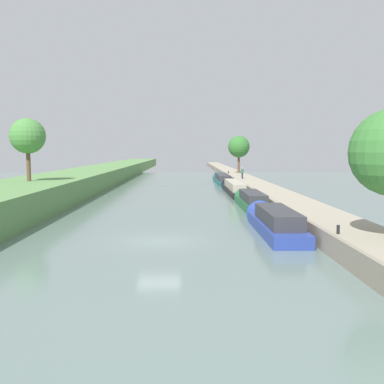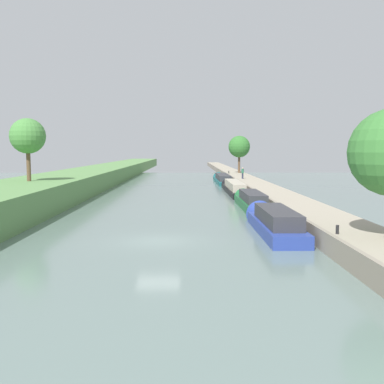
# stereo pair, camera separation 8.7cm
# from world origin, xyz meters

# --- Properties ---
(ground_plane) EXTENTS (160.00, 160.00, 0.00)m
(ground_plane) POSITION_xyz_m (0.00, 0.00, 0.00)
(ground_plane) COLOR slate
(right_towpath) EXTENTS (3.57, 260.00, 1.08)m
(right_towpath) POSITION_xyz_m (10.71, 0.00, 0.54)
(right_towpath) COLOR #9E937F
(right_towpath) RESTS_ON ground_plane
(stone_quay) EXTENTS (0.25, 260.00, 1.13)m
(stone_quay) POSITION_xyz_m (8.81, 0.00, 0.56)
(stone_quay) COLOR gray
(stone_quay) RESTS_ON ground_plane
(narrowboat_blue) EXTENTS (2.20, 11.04, 2.31)m
(narrowboat_blue) POSITION_xyz_m (7.27, 3.03, 0.65)
(narrowboat_blue) COLOR #283D93
(narrowboat_blue) RESTS_ON ground_plane
(narrowboat_green) EXTENTS (1.97, 11.19, 2.11)m
(narrowboat_green) POSITION_xyz_m (7.53, 15.18, 0.63)
(narrowboat_green) COLOR #1E6033
(narrowboat_green) RESTS_ON ground_plane
(narrowboat_black) EXTENTS (1.84, 16.74, 2.05)m
(narrowboat_black) POSITION_xyz_m (7.49, 30.10, 0.60)
(narrowboat_black) COLOR black
(narrowboat_black) RESTS_ON ground_plane
(narrowboat_teal) EXTENTS (2.15, 16.77, 2.15)m
(narrowboat_teal) POSITION_xyz_m (7.44, 47.73, 0.56)
(narrowboat_teal) COLOR #195B60
(narrowboat_teal) RESTS_ON ground_plane
(tree_rightbank_midnear) EXTENTS (3.99, 3.99, 6.85)m
(tree_rightbank_midnear) POSITION_xyz_m (11.30, 57.09, 5.90)
(tree_rightbank_midnear) COLOR brown
(tree_rightbank_midnear) RESTS_ON right_towpath
(tree_leftbank_downstream) EXTENTS (3.33, 3.33, 5.93)m
(tree_leftbank_downstream) POSITION_xyz_m (-13.36, 16.94, 6.57)
(tree_leftbank_downstream) COLOR brown
(tree_leftbank_downstream) RESTS_ON left_grassy_bank
(person_walking) EXTENTS (0.34, 0.34, 1.66)m
(person_walking) POSITION_xyz_m (9.87, 40.11, 1.95)
(person_walking) COLOR #282D42
(person_walking) RESTS_ON right_towpath
(mooring_bollard_near) EXTENTS (0.16, 0.16, 0.45)m
(mooring_bollard_near) POSITION_xyz_m (9.23, -3.55, 1.30)
(mooring_bollard_near) COLOR black
(mooring_bollard_near) RESTS_ON right_towpath
(mooring_bollard_far) EXTENTS (0.16, 0.16, 0.45)m
(mooring_bollard_far) POSITION_xyz_m (9.23, 55.17, 1.30)
(mooring_bollard_far) COLOR black
(mooring_bollard_far) RESTS_ON right_towpath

